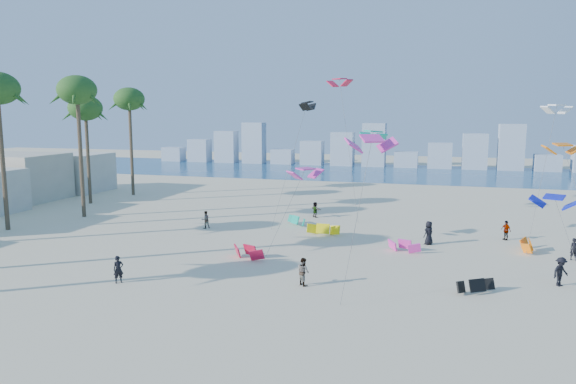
# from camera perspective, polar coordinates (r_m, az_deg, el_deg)

# --- Properties ---
(ground) EXTENTS (220.00, 220.00, 0.00)m
(ground) POSITION_cam_1_polar(r_m,az_deg,el_deg) (27.54, -15.89, -13.88)
(ground) COLOR beige
(ground) RESTS_ON ground
(ocean) EXTENTS (220.00, 220.00, 0.00)m
(ocean) POSITION_cam_1_polar(r_m,az_deg,el_deg) (95.04, 7.65, 2.20)
(ocean) COLOR navy
(ocean) RESTS_ON ground
(kitesurfer_near) EXTENTS (0.71, 0.73, 1.69)m
(kitesurfer_near) POSITION_cam_1_polar(r_m,az_deg,el_deg) (34.31, -17.85, -7.97)
(kitesurfer_near) COLOR black
(kitesurfer_near) RESTS_ON ground
(kitesurfer_mid) EXTENTS (1.04, 1.03, 1.70)m
(kitesurfer_mid) POSITION_cam_1_polar(r_m,az_deg,el_deg) (32.31, 1.66, -8.57)
(kitesurfer_mid) COLOR gray
(kitesurfer_mid) RESTS_ON ground
(kitesurfers_far) EXTENTS (30.39, 17.89, 1.89)m
(kitesurfers_far) POSITION_cam_1_polar(r_m,az_deg,el_deg) (43.24, 12.92, -4.38)
(kitesurfers_far) COLOR black
(kitesurfers_far) RESTS_ON ground
(grounded_kites) EXTENTS (21.74, 17.57, 0.92)m
(grounded_kites) POSITION_cam_1_polar(r_m,az_deg,el_deg) (41.16, 8.63, -5.52)
(grounded_kites) COLOR red
(grounded_kites) RESTS_ON ground
(flying_kites) EXTENTS (28.11, 28.37, 14.31)m
(flying_kites) POSITION_cam_1_polar(r_m,az_deg,el_deg) (41.87, 13.72, 6.56)
(flying_kites) COLOR #EF35B3
(flying_kites) RESTS_ON ground
(palm_row) EXTENTS (8.61, 44.80, 14.51)m
(palm_row) POSITION_cam_1_polar(r_m,az_deg,el_deg) (52.33, -28.29, 8.69)
(palm_row) COLOR brown
(palm_row) RESTS_ON ground
(distant_skyline) EXTENTS (85.00, 3.00, 8.40)m
(distant_skyline) POSITION_cam_1_polar(r_m,az_deg,el_deg) (104.79, 7.86, 4.48)
(distant_skyline) COLOR #9EADBF
(distant_skyline) RESTS_ON ground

